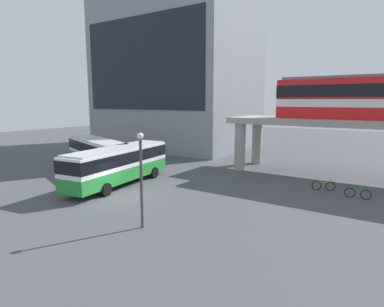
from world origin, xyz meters
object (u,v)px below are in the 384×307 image
Objects in this scene: bus_secondary at (97,151)px; bicycle_green at (358,193)px; bus_main at (119,162)px; bicycle_orange at (323,186)px; station_building at (177,75)px.

bus_secondary reaches higher than bicycle_green.
bus_main is 16.80m from bicycle_orange.
station_building is at bearing 151.11° from bicycle_green.
bus_main is 1.00× the size of bus_secondary.
bicycle_orange is 0.94× the size of bicycle_green.
bus_main is (10.48, -22.34, -8.90)m from station_building.
station_building reaches higher than bicycle_green.
bus_secondary is 6.27× the size of bicycle_green.
bus_main reaches higher than bicycle_green.
station_building reaches higher than bicycle_orange.
bicycle_green is (17.32, 6.99, -1.63)m from bus_main.
station_building is 1.97× the size of bus_main.
station_building reaches higher than bus_main.
bus_secondary is 6.67× the size of bicycle_orange.
bus_secondary is (4.44, -19.49, -8.90)m from station_building.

